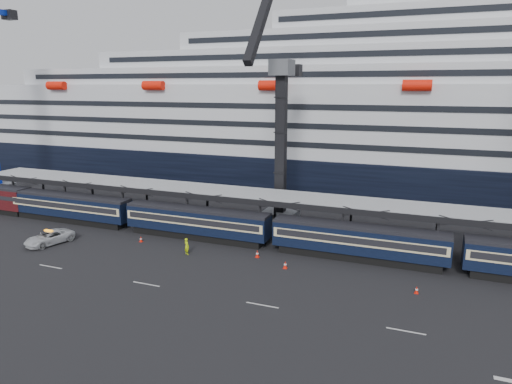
# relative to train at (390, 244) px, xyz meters

# --- Properties ---
(ground) EXTENTS (260.00, 260.00, 0.00)m
(ground) POSITION_rel_train_xyz_m (4.65, -10.00, -2.20)
(ground) COLOR black
(ground) RESTS_ON ground
(train) EXTENTS (133.05, 3.00, 4.05)m
(train) POSITION_rel_train_xyz_m (0.00, 0.00, 0.00)
(train) COLOR black
(train) RESTS_ON ground
(canopy) EXTENTS (130.00, 6.25, 5.53)m
(canopy) POSITION_rel_train_xyz_m (4.65, 4.00, 3.05)
(canopy) COLOR gray
(canopy) RESTS_ON ground
(cruise_ship) EXTENTS (214.09, 28.84, 34.00)m
(cruise_ship) POSITION_rel_train_xyz_m (3.57, 35.99, 10.14)
(cruise_ship) COLOR black
(cruise_ship) RESTS_ON ground
(crane_dark_near) EXTENTS (4.50, 17.75, 35.08)m
(crane_dark_near) POSITION_rel_train_xyz_m (-15.35, 8.59, 9.73)
(crane_dark_near) COLOR #47494E
(crane_dark_near) RESTS_ON ground
(pickup_truck) EXTENTS (4.03, 6.27, 1.61)m
(pickup_truck) POSITION_rel_train_xyz_m (-39.00, -8.46, -1.40)
(pickup_truck) COLOR silver
(pickup_truck) RESTS_ON ground
(worker) EXTENTS (0.84, 0.74, 1.94)m
(worker) POSITION_rel_train_xyz_m (-21.69, -5.52, -1.23)
(worker) COLOR #C8EB0C
(worker) RESTS_ON ground
(traffic_cone_a) EXTENTS (0.37, 0.37, 0.74)m
(traffic_cone_a) POSITION_rel_train_xyz_m (-29.12, -3.81, -1.84)
(traffic_cone_a) COLOR #FF1908
(traffic_cone_a) RESTS_ON ground
(traffic_cone_b) EXTENTS (0.42, 0.42, 0.84)m
(traffic_cone_b) POSITION_rel_train_xyz_m (-13.89, -3.47, -1.79)
(traffic_cone_b) COLOR #FF1908
(traffic_cone_b) RESTS_ON ground
(traffic_cone_c) EXTENTS (0.42, 0.42, 0.83)m
(traffic_cone_c) POSITION_rel_train_xyz_m (-10.01, -5.38, -1.79)
(traffic_cone_c) COLOR #FF1908
(traffic_cone_c) RESTS_ON ground
(traffic_cone_d) EXTENTS (0.36, 0.36, 0.73)m
(traffic_cone_d) POSITION_rel_train_xyz_m (3.12, -6.64, -1.84)
(traffic_cone_d) COLOR #FF1908
(traffic_cone_d) RESTS_ON ground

